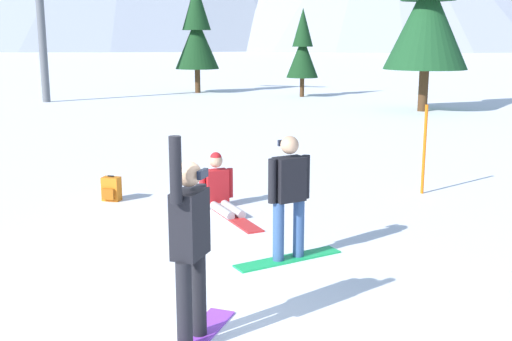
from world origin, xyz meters
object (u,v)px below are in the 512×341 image
(snowboarder_midground, at_px, (289,196))
(pine_tree_broad, at_px, (428,5))
(trail_marker_pole, at_px, (424,150))
(pine_tree_tall, at_px, (303,49))
(backpack_orange, at_px, (111,189))
(snowboarder_background, at_px, (220,190))
(snowboarder_foreground, at_px, (190,246))
(pine_tree_leaning, at_px, (197,33))

(snowboarder_midground, distance_m, pine_tree_broad, 18.76)
(trail_marker_pole, relative_size, pine_tree_tall, 0.39)
(snowboarder_midground, relative_size, pine_tree_tall, 0.38)
(pine_tree_tall, xyz_separation_m, pine_tree_broad, (6.10, -4.68, 1.79))
(snowboarder_midground, bearing_deg, backpack_orange, 151.93)
(snowboarder_background, distance_m, trail_marker_pole, 4.01)
(backpack_orange, bearing_deg, pine_tree_tall, 93.47)
(snowboarder_background, bearing_deg, backpack_orange, -179.27)
(snowboarder_background, relative_size, pine_tree_tall, 0.36)
(snowboarder_midground, xyz_separation_m, snowboarder_background, (-1.75, 2.08, -0.54))
(snowboarder_background, relative_size, trail_marker_pole, 0.91)
(snowboarder_foreground, xyz_separation_m, snowboarder_midground, (0.32, 2.55, -0.11))
(snowboarder_midground, xyz_separation_m, trail_marker_pole, (1.56, 4.29, -0.03))
(trail_marker_pole, distance_m, pine_tree_tall, 20.05)
(snowboarder_foreground, bearing_deg, snowboarder_midground, 82.88)
(snowboarder_foreground, bearing_deg, snowboarder_background, 107.13)
(pine_tree_tall, bearing_deg, snowboarder_background, -80.86)
(snowboarder_background, distance_m, backpack_orange, 2.11)
(trail_marker_pole, height_order, pine_tree_tall, pine_tree_tall)
(snowboarder_midground, relative_size, backpack_orange, 3.57)
(trail_marker_pole, bearing_deg, snowboarder_foreground, -105.34)
(backpack_orange, height_order, pine_tree_leaning, pine_tree_leaning)
(trail_marker_pole, xyz_separation_m, pine_tree_tall, (-6.69, 18.84, 1.54))
(pine_tree_broad, bearing_deg, snowboarder_midground, -92.99)
(pine_tree_broad, bearing_deg, pine_tree_leaning, 156.16)
(snowboarder_midground, height_order, pine_tree_broad, pine_tree_broad)
(pine_tree_tall, bearing_deg, snowboarder_midground, -77.48)
(backpack_orange, height_order, trail_marker_pole, trail_marker_pole)
(trail_marker_pole, height_order, pine_tree_broad, pine_tree_broad)
(backpack_orange, relative_size, pine_tree_broad, 0.06)
(pine_tree_leaning, height_order, pine_tree_tall, pine_tree_leaning)
(trail_marker_pole, bearing_deg, pine_tree_tall, 109.56)
(pine_tree_leaning, bearing_deg, snowboarder_midground, -65.03)
(snowboarder_foreground, bearing_deg, pine_tree_tall, 100.62)
(backpack_orange, xyz_separation_m, trail_marker_pole, (5.41, 2.23, 0.64))
(pine_tree_broad, bearing_deg, snowboarder_background, -99.40)
(snowboarder_background, distance_m, pine_tree_leaning, 23.77)
(snowboarder_background, distance_m, pine_tree_tall, 21.41)
(trail_marker_pole, xyz_separation_m, pine_tree_broad, (-0.60, 14.16, 3.32))
(backpack_orange, distance_m, pine_tree_tall, 21.22)
(snowboarder_midground, bearing_deg, pine_tree_tall, 102.52)
(backpack_orange, height_order, pine_tree_tall, pine_tree_tall)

